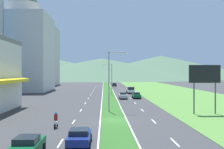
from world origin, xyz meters
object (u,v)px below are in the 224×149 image
Objects in this scene: street_lamp_near at (111,77)px; street_lamp_mid at (111,77)px; car_0 at (114,85)px; car_2 at (123,95)px; car_3 at (79,136)px; motorcycle_rider at (56,121)px; car_1 at (27,146)px; billboard_roadside at (205,77)px; car_4 at (136,95)px; pickup_truck_0 at (130,90)px.

street_lamp_near is 30.05m from street_lamp_mid.
car_0 is 1.11× the size of car_2.
car_0 reaches higher than car_3.
motorcycle_rider is (-9.92, -31.62, -0.04)m from car_2.
car_0 is 55.79m from car_2.
car_1 is (-7.53, -51.24, -4.20)m from street_lamp_mid.
motorcycle_rider reaches higher than car_1.
billboard_roadside is (13.19, -32.86, 0.63)m from street_lamp_mid.
motorcycle_rider is at bearing -1.62° from car_1.
street_lamp_near is 2.33× the size of car_1.
motorcycle_rider is at bearing -99.92° from street_lamp_mid.
billboard_roadside is at bearing -68.13° from street_lamp_mid.
motorcycle_rider is (-20.45, -8.64, -4.87)m from billboard_roadside.
street_lamp_near is 22.51m from car_4.
car_2 is 1.02× the size of car_4.
car_2 is 39.00m from car_3.
car_1 is 42.60m from car_2.
car_3 is at bearing -50.58° from car_1.
street_lamp_mid is 48.65m from car_3.
car_3 is at bearing -154.19° from motorcycle_rider.
street_lamp_mid reaches higher than motorcycle_rider.
pickup_truck_0 is at bearing 4.60° from car_0.
street_lamp_mid reaches higher than car_4.
motorcycle_rider is (0.28, 9.74, -0.04)m from car_1.
billboard_roadside is 25.74m from car_2.
car_3 is 0.98× the size of car_4.
street_lamp_near is 14.03m from motorcycle_rider.
street_lamp_near reaches higher than street_lamp_mid.
billboard_roadside is 1.80× the size of car_3.
street_lamp_near is at bearing -10.73° from pickup_truck_0.
street_lamp_mid is 11.06m from car_2.
billboard_roadside is at bearing -47.99° from car_3.
car_0 is at bearing -4.11° from car_3.
street_lamp_near is 14.20m from billboard_roadside.
car_3 is (-3.23, -18.27, -4.80)m from street_lamp_near.
motorcycle_rider is at bearing -22.19° from car_4.
street_lamp_mid is 42.34m from motorcycle_rider.
car_4 is (3.15, -55.00, -0.02)m from car_0.
street_lamp_near reaches higher than car_2.
car_0 is 1.16× the size of car_3.
car_1 reaches higher than car_4.
car_1 is (-20.72, -18.38, -4.83)m from billboard_roadside.
motorcycle_rider is at bearing -6.57° from car_0.
pickup_truck_0 is (0.08, 14.83, 0.23)m from car_4.
street_lamp_mid is (0.73, 30.03, -0.55)m from street_lamp_near.
pickup_truck_0 is at bearing -10.49° from car_3.
car_1 is 4.62m from car_3.
car_3 is at bearing -14.20° from car_4.
motorcycle_rider is at bearing -15.73° from pickup_truck_0.
car_1 is (-10.35, -97.16, 0.01)m from car_0.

